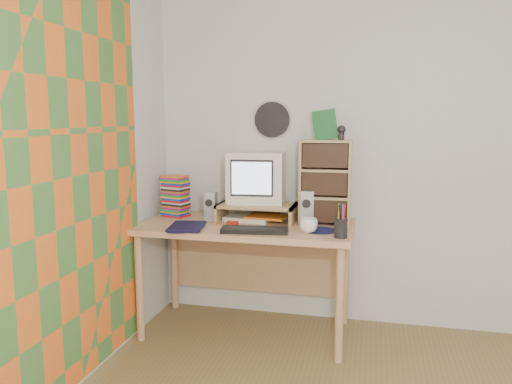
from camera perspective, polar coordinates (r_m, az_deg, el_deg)
The scene contains 19 objects.
back_wall at distance 3.51m, azimuth 17.00°, elevation 4.95°, with size 3.50×3.50×0.00m, color silver.
curtain at distance 2.69m, azimuth -20.27°, elevation 1.66°, with size 2.20×2.20×0.00m, color orange.
wall_disc at distance 3.55m, azimuth 1.85°, elevation 8.26°, with size 0.25×0.25×0.02m, color black.
desk at distance 3.40m, azimuth -0.85°, elevation -5.64°, with size 1.40×0.70×0.75m.
monitor_riser at distance 3.37m, azimuth 0.12°, elevation -1.77°, with size 0.52×0.30×0.12m.
crt_monitor at distance 3.39m, azimuth 0.04°, elevation 1.68°, with size 0.36×0.36×0.34m, color silver.
speaker_left at distance 3.40m, azimuth -5.18°, elevation -1.63°, with size 0.07×0.07×0.20m, color #B3B4B8.
speaker_right at distance 3.28m, azimuth 5.87°, elevation -1.78°, with size 0.08×0.08×0.22m, color #B3B4B8.
keyboard at distance 3.06m, azimuth -0.14°, elevation -4.38°, with size 0.41×0.14×0.03m, color black.
dvd_stack at distance 3.58m, azimuth -9.21°, elevation -0.85°, with size 0.17×0.12×0.24m, color brown, non-canonical shape.
cd_rack at distance 3.30m, azimuth 7.91°, elevation 1.13°, with size 0.33×0.18×0.55m, color tan.
mug at distance 3.06m, azimuth 6.02°, elevation -3.83°, with size 0.11×0.11×0.09m, color white.
diary at distance 3.21m, azimuth -9.76°, elevation -3.66°, with size 0.26×0.19×0.05m, color black.
mousepad at distance 3.13m, azimuth 7.31°, elevation -4.36°, with size 0.22×0.22×0.00m, color #101637.
pen_cup at distance 2.96m, azimuth 9.68°, elevation -3.68°, with size 0.08×0.08×0.16m, color black, non-canonical shape.
papers at distance 3.41m, azimuth 0.05°, elevation -2.93°, with size 0.30×0.22×0.04m, color silver, non-canonical shape.
red_box at distance 3.21m, azimuth -2.72°, elevation -3.70°, with size 0.07×0.04×0.04m, color #AB2112.
game_box at distance 3.27m, azimuth 7.87°, elevation 7.61°, with size 0.15×0.03×0.19m, color #1A5E29.
webcam at distance 3.24m, azimuth 9.73°, elevation 6.71°, with size 0.06×0.06×0.09m, color black, non-canonical shape.
Camera 1 is at (-0.23, -1.75, 1.45)m, focal length 35.00 mm.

